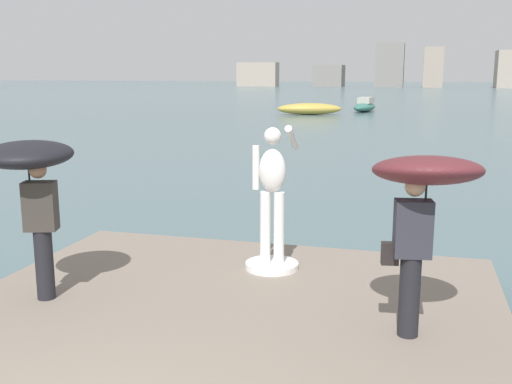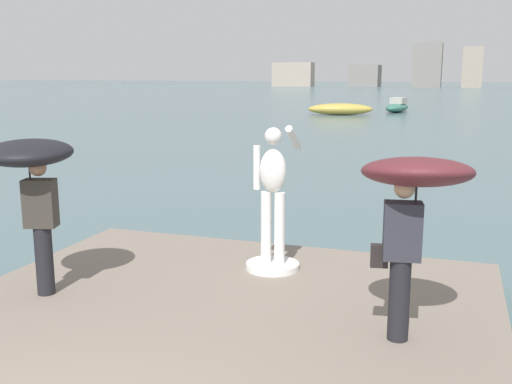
% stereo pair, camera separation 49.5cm
% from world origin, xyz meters
% --- Properties ---
extents(ground_plane, '(400.00, 400.00, 0.00)m').
position_xyz_m(ground_plane, '(0.00, 40.00, 0.00)').
color(ground_plane, '#4C666B').
extents(statue_white_figure, '(0.76, 0.94, 2.06)m').
position_xyz_m(statue_white_figure, '(0.18, 5.51, 1.29)').
color(statue_white_figure, white).
rests_on(statue_white_figure, pier).
extents(onlooker_left, '(1.35, 1.36, 1.98)m').
position_xyz_m(onlooker_left, '(-2.35, 3.63, 2.00)').
color(onlooker_left, black).
rests_on(onlooker_left, pier).
extents(onlooker_right, '(1.30, 1.32, 2.01)m').
position_xyz_m(onlooker_right, '(2.20, 3.74, 1.99)').
color(onlooker_right, black).
rests_on(onlooker_right, pier).
extents(boat_near, '(5.20, 2.66, 0.90)m').
position_xyz_m(boat_near, '(-6.12, 43.91, 0.45)').
color(boat_near, '#B2993D').
rests_on(boat_near, ground).
extents(boat_mid, '(2.21, 4.36, 1.19)m').
position_xyz_m(boat_mid, '(-2.29, 48.89, 0.46)').
color(boat_mid, '#336B5B').
rests_on(boat_mid, ground).
extents(distant_skyline, '(75.50, 13.69, 13.25)m').
position_xyz_m(distant_skyline, '(0.83, 146.09, 4.45)').
color(distant_skyline, '#A89989').
rests_on(distant_skyline, ground).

